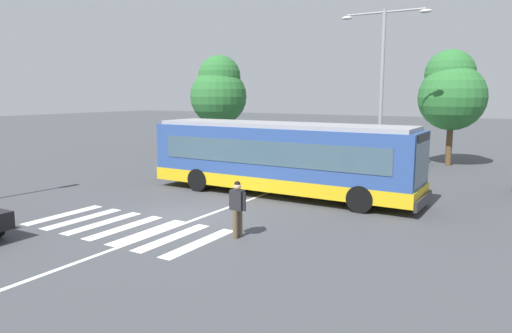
# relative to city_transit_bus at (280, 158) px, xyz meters

# --- Properties ---
(ground_plane) EXTENTS (160.00, 160.00, 0.00)m
(ground_plane) POSITION_rel_city_transit_bus_xyz_m (-1.02, -4.91, -1.59)
(ground_plane) COLOR #424449
(city_transit_bus) EXTENTS (11.76, 2.68, 3.06)m
(city_transit_bus) POSITION_rel_city_transit_bus_xyz_m (0.00, 0.00, 0.00)
(city_transit_bus) COLOR black
(city_transit_bus) RESTS_ON ground_plane
(pedestrian_crossing_street) EXTENTS (0.58, 0.41, 1.72)m
(pedestrian_crossing_street) POSITION_rel_city_transit_bus_xyz_m (1.73, -5.92, -0.62)
(pedestrian_crossing_street) COLOR brown
(pedestrian_crossing_street) RESTS_ON ground_plane
(parked_car_black) EXTENTS (1.96, 4.55, 1.35)m
(parked_car_black) POSITION_rel_city_transit_bus_xyz_m (-3.01, 11.05, -0.82)
(parked_car_black) COLOR black
(parked_car_black) RESTS_ON ground_plane
(parked_car_teal) EXTENTS (1.99, 4.56, 1.35)m
(parked_car_teal) POSITION_rel_city_transit_bus_xyz_m (-0.22, 10.73, -0.82)
(parked_car_teal) COLOR black
(parked_car_teal) RESTS_ON ground_plane
(parked_car_white) EXTENTS (1.94, 4.53, 1.35)m
(parked_car_white) POSITION_rel_city_transit_bus_xyz_m (2.57, 10.90, -0.82)
(parked_car_white) COLOR black
(parked_car_white) RESTS_ON ground_plane
(twin_arm_street_lamp) EXTENTS (4.67, 0.32, 8.58)m
(twin_arm_street_lamp) POSITION_rel_city_transit_bus_xyz_m (1.99, 7.52, 3.74)
(twin_arm_street_lamp) COLOR #939399
(twin_arm_street_lamp) RESTS_ON ground_plane
(background_tree_left) EXTENTS (4.19, 4.19, 7.11)m
(background_tree_left) POSITION_rel_city_transit_bus_xyz_m (-11.22, 11.21, 2.91)
(background_tree_left) COLOR brown
(background_tree_left) RESTS_ON ground_plane
(background_tree_right) EXTENTS (3.89, 3.89, 6.89)m
(background_tree_right) POSITION_rel_city_transit_bus_xyz_m (4.69, 12.61, 2.87)
(background_tree_right) COLOR brown
(background_tree_right) RESTS_ON ground_plane
(crosswalk_painted_stripes) EXTENTS (6.54, 3.07, 0.01)m
(crosswalk_painted_stripes) POSITION_rel_city_transit_bus_xyz_m (-1.95, -6.94, -1.58)
(crosswalk_painted_stripes) COLOR silver
(crosswalk_painted_stripes) RESTS_ON ground_plane
(lane_center_line) EXTENTS (0.16, 24.00, 0.01)m
(lane_center_line) POSITION_rel_city_transit_bus_xyz_m (-0.62, -2.91, -1.58)
(lane_center_line) COLOR silver
(lane_center_line) RESTS_ON ground_plane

